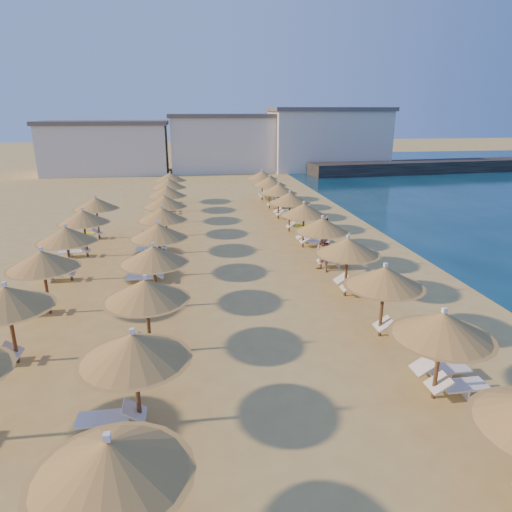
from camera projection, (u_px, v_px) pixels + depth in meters
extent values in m
plane|color=tan|center=(262.00, 319.00, 17.66)|extent=(220.00, 220.00, 0.00)
cube|color=black|center=(422.00, 167.00, 59.01)|extent=(30.24, 6.70, 1.50)
cube|color=silver|center=(107.00, 149.00, 57.83)|extent=(15.00, 8.00, 6.00)
cube|color=#59514C|center=(104.00, 123.00, 56.84)|extent=(15.60, 8.48, 0.50)
cube|color=silver|center=(229.00, 144.00, 60.59)|extent=(15.00, 8.00, 6.80)
cube|color=#59514C|center=(228.00, 116.00, 59.48)|extent=(15.60, 8.48, 0.50)
cube|color=silver|center=(328.00, 141.00, 61.10)|extent=(15.00, 8.00, 7.60)
cube|color=#59514C|center=(329.00, 109.00, 59.87)|extent=(15.60, 8.48, 0.50)
cylinder|color=brown|center=(437.00, 364.00, 12.53)|extent=(0.12, 0.12, 2.16)
cone|color=olive|center=(443.00, 325.00, 12.17)|extent=(2.61, 2.61, 0.70)
cone|color=olive|center=(441.00, 335.00, 12.25)|extent=(2.82, 2.82, 0.12)
cube|color=white|center=(445.00, 310.00, 12.04)|extent=(0.12, 0.12, 0.14)
cylinder|color=brown|center=(382.00, 308.00, 16.06)|extent=(0.12, 0.12, 2.16)
cone|color=olive|center=(385.00, 277.00, 15.70)|extent=(2.61, 2.61, 0.70)
cone|color=olive|center=(384.00, 284.00, 15.79)|extent=(2.82, 2.82, 0.12)
cube|color=white|center=(386.00, 265.00, 15.57)|extent=(0.12, 0.12, 0.14)
cylinder|color=brown|center=(346.00, 272.00, 19.59)|extent=(0.12, 0.12, 2.16)
cone|color=olive|center=(348.00, 246.00, 19.23)|extent=(2.61, 2.61, 0.70)
cone|color=olive|center=(347.00, 253.00, 19.32)|extent=(2.82, 2.82, 0.12)
cube|color=white|center=(348.00, 236.00, 19.10)|extent=(0.12, 0.12, 0.14)
cylinder|color=brown|center=(321.00, 248.00, 23.12)|extent=(0.12, 0.12, 2.16)
cone|color=olive|center=(322.00, 225.00, 22.76)|extent=(2.61, 2.61, 0.70)
cone|color=olive|center=(322.00, 231.00, 22.85)|extent=(2.82, 2.82, 0.12)
cube|color=white|center=(323.00, 217.00, 22.63)|extent=(0.12, 0.12, 0.14)
cylinder|color=brown|center=(303.00, 229.00, 26.66)|extent=(0.12, 0.12, 2.16)
cone|color=olive|center=(304.00, 210.00, 26.29)|extent=(2.61, 2.61, 0.70)
cone|color=olive|center=(304.00, 215.00, 26.38)|extent=(2.82, 2.82, 0.12)
cube|color=white|center=(304.00, 202.00, 26.17)|extent=(0.12, 0.12, 0.14)
cylinder|color=brown|center=(289.00, 216.00, 30.19)|extent=(0.12, 0.12, 2.16)
cone|color=olive|center=(290.00, 198.00, 29.83)|extent=(2.61, 2.61, 0.70)
cone|color=olive|center=(290.00, 202.00, 29.92)|extent=(2.82, 2.82, 0.12)
cube|color=white|center=(290.00, 191.00, 29.70)|extent=(0.12, 0.12, 0.14)
cylinder|color=brown|center=(278.00, 204.00, 33.72)|extent=(0.12, 0.12, 2.16)
cone|color=olive|center=(279.00, 189.00, 33.36)|extent=(2.61, 2.61, 0.70)
cone|color=olive|center=(279.00, 193.00, 33.45)|extent=(2.82, 2.82, 0.12)
cube|color=white|center=(279.00, 183.00, 33.23)|extent=(0.12, 0.12, 0.14)
cylinder|color=brown|center=(269.00, 196.00, 37.25)|extent=(0.12, 0.12, 2.16)
cone|color=olive|center=(270.00, 181.00, 36.89)|extent=(2.61, 2.61, 0.70)
cone|color=olive|center=(270.00, 185.00, 36.98)|extent=(2.82, 2.82, 0.12)
cube|color=white|center=(270.00, 176.00, 36.76)|extent=(0.12, 0.12, 0.14)
cylinder|color=brown|center=(262.00, 188.00, 40.78)|extent=(0.12, 0.12, 2.16)
cone|color=olive|center=(262.00, 175.00, 40.42)|extent=(2.61, 2.61, 0.70)
cone|color=olive|center=(262.00, 178.00, 40.51)|extent=(2.82, 2.82, 0.12)
cube|color=white|center=(262.00, 170.00, 40.29)|extent=(0.12, 0.12, 0.14)
cone|color=olive|center=(109.00, 458.00, 7.50)|extent=(2.61, 2.61, 0.70)
cone|color=olive|center=(111.00, 473.00, 7.59)|extent=(2.82, 2.82, 0.12)
cube|color=white|center=(107.00, 437.00, 7.37)|extent=(0.12, 0.12, 0.14)
cylinder|color=brown|center=(137.00, 389.00, 11.39)|extent=(0.12, 0.12, 2.16)
cone|color=olive|center=(133.00, 347.00, 11.03)|extent=(2.61, 2.61, 0.70)
cone|color=olive|center=(134.00, 358.00, 11.12)|extent=(2.82, 2.82, 0.12)
cube|color=white|center=(132.00, 331.00, 10.90)|extent=(0.12, 0.12, 0.14)
cylinder|color=brown|center=(148.00, 323.00, 14.92)|extent=(0.12, 0.12, 2.16)
cone|color=olive|center=(146.00, 290.00, 14.56)|extent=(2.61, 2.61, 0.70)
cone|color=olive|center=(146.00, 298.00, 14.65)|extent=(2.82, 2.82, 0.12)
cube|color=white|center=(145.00, 277.00, 14.43)|extent=(0.12, 0.12, 0.14)
cylinder|color=brown|center=(155.00, 282.00, 18.46)|extent=(0.12, 0.12, 2.16)
cone|color=olive|center=(153.00, 255.00, 18.09)|extent=(2.61, 2.61, 0.70)
cone|color=olive|center=(154.00, 262.00, 18.18)|extent=(2.82, 2.82, 0.12)
cube|color=white|center=(153.00, 244.00, 17.97)|extent=(0.12, 0.12, 0.14)
cylinder|color=brown|center=(160.00, 255.00, 21.99)|extent=(0.12, 0.12, 2.16)
cone|color=olive|center=(158.00, 231.00, 21.63)|extent=(2.61, 2.61, 0.70)
cone|color=olive|center=(159.00, 237.00, 21.72)|extent=(2.82, 2.82, 0.12)
cube|color=white|center=(158.00, 222.00, 21.50)|extent=(0.12, 0.12, 0.14)
cylinder|color=brown|center=(163.00, 235.00, 25.52)|extent=(0.12, 0.12, 2.16)
cone|color=olive|center=(162.00, 214.00, 25.16)|extent=(2.61, 2.61, 0.70)
cone|color=olive|center=(162.00, 219.00, 25.25)|extent=(2.82, 2.82, 0.12)
cube|color=white|center=(162.00, 207.00, 25.03)|extent=(0.12, 0.12, 0.14)
cylinder|color=brown|center=(166.00, 220.00, 29.05)|extent=(0.12, 0.12, 2.16)
cone|color=olive|center=(165.00, 201.00, 28.69)|extent=(2.61, 2.61, 0.70)
cone|color=olive|center=(165.00, 206.00, 28.78)|extent=(2.82, 2.82, 0.12)
cube|color=white|center=(164.00, 195.00, 28.56)|extent=(0.12, 0.12, 0.14)
cylinder|color=brown|center=(168.00, 208.00, 32.58)|extent=(0.12, 0.12, 2.16)
cone|color=olive|center=(167.00, 191.00, 32.22)|extent=(2.61, 2.61, 0.70)
cone|color=olive|center=(167.00, 195.00, 32.31)|extent=(2.82, 2.82, 0.12)
cube|color=white|center=(167.00, 185.00, 32.09)|extent=(0.12, 0.12, 0.14)
cylinder|color=brown|center=(170.00, 198.00, 36.12)|extent=(0.12, 0.12, 2.16)
cone|color=olive|center=(169.00, 183.00, 35.76)|extent=(2.61, 2.61, 0.70)
cone|color=olive|center=(169.00, 187.00, 35.84)|extent=(2.82, 2.82, 0.12)
cube|color=white|center=(168.00, 178.00, 35.63)|extent=(0.12, 0.12, 0.14)
cylinder|color=brown|center=(171.00, 190.00, 39.65)|extent=(0.12, 0.12, 2.16)
cone|color=olive|center=(170.00, 177.00, 39.29)|extent=(2.61, 2.61, 0.70)
cone|color=olive|center=(170.00, 180.00, 39.38)|extent=(2.82, 2.82, 0.12)
cube|color=white|center=(170.00, 172.00, 39.16)|extent=(0.12, 0.12, 0.14)
cylinder|color=brown|center=(13.00, 332.00, 14.33)|extent=(0.12, 0.12, 2.16)
cone|color=olive|center=(6.00, 297.00, 13.97)|extent=(2.61, 2.61, 0.70)
cone|color=olive|center=(8.00, 306.00, 14.06)|extent=(2.82, 2.82, 0.12)
cube|color=white|center=(4.00, 284.00, 13.84)|extent=(0.12, 0.12, 0.14)
cylinder|color=brown|center=(47.00, 288.00, 17.86)|extent=(0.12, 0.12, 2.16)
cone|color=olive|center=(42.00, 259.00, 17.50)|extent=(2.61, 2.61, 0.70)
cone|color=olive|center=(43.00, 267.00, 17.59)|extent=(2.82, 2.82, 0.12)
cube|color=white|center=(41.00, 249.00, 17.37)|extent=(0.12, 0.12, 0.14)
cylinder|color=brown|center=(69.00, 259.00, 21.40)|extent=(0.12, 0.12, 2.16)
cone|color=olive|center=(66.00, 234.00, 21.04)|extent=(2.61, 2.61, 0.70)
cone|color=olive|center=(67.00, 240.00, 21.12)|extent=(2.82, 2.82, 0.12)
cube|color=white|center=(65.00, 225.00, 20.91)|extent=(0.12, 0.12, 0.14)
cylinder|color=brown|center=(86.00, 238.00, 24.93)|extent=(0.12, 0.12, 2.16)
cone|color=olive|center=(83.00, 217.00, 24.57)|extent=(2.61, 2.61, 0.70)
cone|color=olive|center=(84.00, 222.00, 24.66)|extent=(2.82, 2.82, 0.12)
cube|color=white|center=(82.00, 209.00, 24.44)|extent=(0.12, 0.12, 0.14)
cylinder|color=brown|center=(98.00, 222.00, 28.46)|extent=(0.12, 0.12, 2.16)
cone|color=olive|center=(96.00, 203.00, 28.10)|extent=(2.61, 2.61, 0.70)
cone|color=olive|center=(96.00, 208.00, 28.19)|extent=(2.82, 2.82, 0.12)
cube|color=white|center=(95.00, 196.00, 27.97)|extent=(0.12, 0.12, 0.14)
cube|color=white|center=(464.00, 385.00, 12.89)|extent=(1.32, 0.64, 0.06)
cube|color=white|center=(463.00, 390.00, 12.93)|extent=(0.06, 0.57, 0.32)
cube|color=white|center=(439.00, 383.00, 12.73)|extent=(0.58, 0.64, 0.40)
cube|color=white|center=(446.00, 368.00, 13.73)|extent=(1.32, 0.64, 0.06)
cube|color=white|center=(446.00, 373.00, 13.78)|extent=(0.06, 0.57, 0.32)
cube|color=white|center=(423.00, 366.00, 13.58)|extent=(0.58, 0.64, 0.40)
cube|color=white|center=(103.00, 418.00, 11.50)|extent=(1.32, 0.64, 0.06)
cube|color=white|center=(104.00, 424.00, 11.54)|extent=(0.06, 0.57, 0.32)
cube|color=white|center=(134.00, 411.00, 11.56)|extent=(0.58, 0.64, 0.40)
cube|color=white|center=(404.00, 326.00, 16.42)|extent=(1.32, 0.64, 0.06)
cube|color=white|center=(403.00, 330.00, 16.47)|extent=(0.06, 0.57, 0.32)
cube|color=white|center=(384.00, 324.00, 16.27)|extent=(0.58, 0.64, 0.40)
cube|color=white|center=(122.00, 346.00, 15.03)|extent=(1.32, 0.64, 0.06)
cube|color=white|center=(123.00, 350.00, 15.08)|extent=(0.06, 0.57, 0.32)
cube|color=white|center=(146.00, 340.00, 15.09)|extent=(0.58, 0.64, 0.40)
cube|color=white|center=(119.00, 360.00, 14.18)|extent=(1.32, 0.64, 0.06)
cube|color=white|center=(119.00, 364.00, 14.23)|extent=(0.06, 0.57, 0.32)
cube|color=white|center=(144.00, 354.00, 14.25)|extent=(0.58, 0.64, 0.40)
cube|color=yellow|center=(118.00, 358.00, 14.16)|extent=(1.26, 0.59, 0.05)
cube|color=white|center=(365.00, 288.00, 19.95)|extent=(1.32, 0.64, 0.06)
cube|color=white|center=(365.00, 291.00, 20.00)|extent=(0.06, 0.57, 0.32)
cube|color=white|center=(348.00, 286.00, 19.80)|extent=(0.58, 0.64, 0.40)
cube|color=yellow|center=(365.00, 287.00, 19.93)|extent=(1.26, 0.59, 0.05)
cube|color=white|center=(357.00, 280.00, 20.80)|extent=(1.32, 0.64, 0.06)
cube|color=white|center=(357.00, 284.00, 20.85)|extent=(0.06, 0.57, 0.32)
cube|color=white|center=(341.00, 279.00, 20.65)|extent=(0.58, 0.64, 0.40)
cube|color=white|center=(134.00, 301.00, 18.56)|extent=(1.32, 0.64, 0.06)
cube|color=white|center=(134.00, 305.00, 18.61)|extent=(0.06, 0.57, 0.32)
cube|color=white|center=(153.00, 297.00, 18.63)|extent=(0.58, 0.64, 0.40)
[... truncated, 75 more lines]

